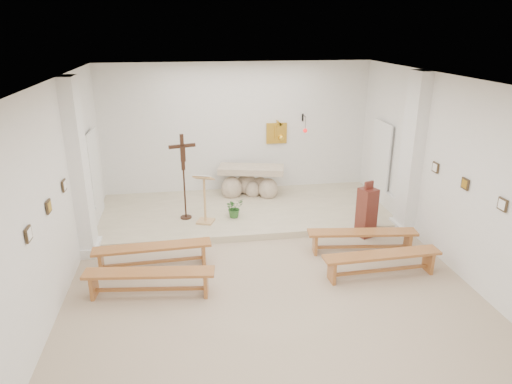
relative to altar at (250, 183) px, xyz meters
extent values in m
cube|color=tan|center=(-0.26, -4.41, -0.48)|extent=(7.00, 10.00, 0.00)
cube|color=white|center=(-3.75, -4.41, 1.27)|extent=(0.02, 10.00, 3.50)
cube|color=white|center=(3.23, -4.41, 1.27)|extent=(0.02, 10.00, 3.50)
cube|color=white|center=(-0.26, 0.58, 1.27)|extent=(7.00, 0.02, 3.50)
cube|color=silver|center=(-0.26, -4.41, 3.01)|extent=(7.00, 10.00, 0.02)
cube|color=beige|center=(-0.26, -0.91, -0.40)|extent=(6.98, 3.00, 0.15)
cube|color=white|center=(-3.63, -2.41, 1.27)|extent=(0.26, 0.55, 3.50)
cube|color=white|center=(3.11, -2.41, 1.27)|extent=(0.26, 0.55, 3.50)
cube|color=gold|center=(0.79, 0.55, 1.17)|extent=(0.55, 0.04, 0.55)
cube|color=black|center=(1.49, 0.56, 1.57)|extent=(0.04, 0.02, 0.20)
cylinder|color=black|center=(1.49, 0.41, 1.64)|extent=(0.02, 0.30, 0.02)
cylinder|color=black|center=(1.49, 0.26, 1.47)|extent=(0.01, 0.01, 0.34)
sphere|color=red|center=(1.49, 0.26, 1.28)|extent=(0.11, 0.11, 0.11)
cube|color=#382A18|center=(-3.73, -5.21, 1.24)|extent=(0.03, 0.20, 0.20)
cube|color=#382A18|center=(-3.73, -4.21, 1.24)|extent=(0.03, 0.20, 0.20)
cube|color=#382A18|center=(-3.73, -3.21, 1.24)|extent=(0.03, 0.20, 0.20)
cube|color=#382A18|center=(3.21, -5.21, 1.24)|extent=(0.03, 0.20, 0.20)
cube|color=#382A18|center=(3.21, -4.21, 1.24)|extent=(0.03, 0.20, 0.20)
cube|color=#382A18|center=(3.21, -3.21, 1.24)|extent=(0.03, 0.20, 0.20)
cube|color=silver|center=(-3.69, -1.71, -0.21)|extent=(0.10, 0.85, 0.52)
cube|color=silver|center=(3.17, -1.71, -0.21)|extent=(0.10, 0.85, 0.52)
ellipsoid|color=beige|center=(-0.49, -0.02, -0.10)|extent=(0.54, 0.46, 0.61)
ellipsoid|color=beige|center=(0.43, -0.21, -0.12)|extent=(0.50, 0.43, 0.58)
ellipsoid|color=beige|center=(-0.07, 0.18, -0.09)|extent=(0.58, 0.49, 0.54)
ellipsoid|color=beige|center=(0.27, 0.07, -0.13)|extent=(0.47, 0.40, 0.50)
ellipsoid|color=beige|center=(0.05, -0.06, -0.16)|extent=(0.40, 0.34, 0.47)
cube|color=beige|center=(0.02, -0.01, 0.37)|extent=(1.77, 1.01, 0.16)
cube|color=tan|center=(-1.26, -1.58, -0.31)|extent=(0.45, 0.45, 0.04)
cylinder|color=tan|center=(-1.26, -1.58, 0.17)|extent=(0.05, 0.05, 1.01)
cube|color=tan|center=(-1.26, -1.60, 0.73)|extent=(0.50, 0.43, 0.16)
cube|color=white|center=(-1.28, -1.64, 0.78)|extent=(0.43, 0.36, 0.13)
cylinder|color=#311A0F|center=(-1.69, -1.27, -0.31)|extent=(0.26, 0.26, 0.03)
cylinder|color=#311A0F|center=(-1.69, -1.27, 0.26)|extent=(0.04, 0.04, 1.19)
cube|color=#311A0F|center=(-1.69, -1.27, 1.24)|extent=(0.09, 0.07, 0.81)
cube|color=#311A0F|center=(-1.69, -1.27, 1.38)|extent=(0.59, 0.20, 0.08)
cube|color=#311A0F|center=(-1.68, -1.30, 1.21)|extent=(0.12, 0.07, 0.35)
imported|color=#2D6026|center=(-0.58, -1.38, -0.10)|extent=(0.53, 0.50, 0.46)
cube|color=#5B241A|center=(2.17, -2.51, 0.06)|extent=(0.43, 0.43, 1.08)
cube|color=#5B241A|center=(2.17, -2.51, 0.68)|extent=(0.22, 0.12, 0.18)
cube|color=#AE6932|center=(-2.33, -3.24, -0.04)|extent=(2.20, 0.45, 0.05)
cube|color=#AE6932|center=(-3.27, -3.29, -0.27)|extent=(0.07, 0.32, 0.42)
cube|color=#AE6932|center=(-1.38, -3.20, -0.27)|extent=(0.07, 0.32, 0.42)
cube|color=#AE6932|center=(-2.33, -3.24, -0.36)|extent=(1.84, 0.14, 0.05)
cube|color=#AE6932|center=(1.80, -3.24, -0.04)|extent=(2.21, 0.62, 0.05)
cube|color=#AE6932|center=(0.86, -3.12, -0.27)|extent=(0.10, 0.32, 0.42)
cube|color=#AE6932|center=(2.73, -3.36, -0.27)|extent=(0.10, 0.32, 0.42)
cube|color=#AE6932|center=(1.80, -3.24, -0.36)|extent=(1.83, 0.29, 0.05)
cube|color=#AE6932|center=(-2.33, -4.20, -0.04)|extent=(2.21, 0.61, 0.05)
cube|color=#AE6932|center=(-3.26, -4.09, -0.27)|extent=(0.10, 0.32, 0.42)
cube|color=#AE6932|center=(-1.39, -4.32, -0.27)|extent=(0.10, 0.32, 0.42)
cube|color=#AE6932|center=(-2.33, -4.20, -0.36)|extent=(1.83, 0.28, 0.05)
cube|color=#AE6932|center=(1.80, -4.20, -0.04)|extent=(2.20, 0.43, 0.05)
cube|color=#AE6932|center=(0.85, -4.24, -0.27)|extent=(0.07, 0.32, 0.42)
cube|color=#AE6932|center=(2.74, -4.17, -0.27)|extent=(0.07, 0.32, 0.42)
cube|color=#AE6932|center=(1.80, -4.20, -0.36)|extent=(1.84, 0.13, 0.05)
camera|label=1|loc=(-1.59, -11.11, 3.84)|focal=32.00mm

